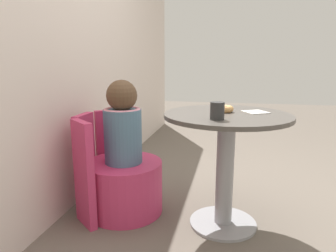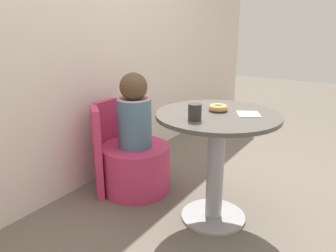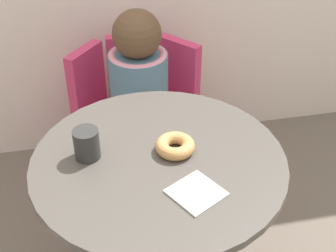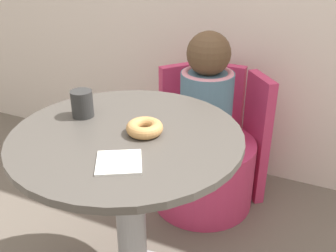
{
  "view_description": "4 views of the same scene",
  "coord_description": "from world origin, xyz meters",
  "px_view_note": "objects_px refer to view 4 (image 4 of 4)",
  "views": [
    {
      "loc": [
        -1.9,
        0.0,
        1.03
      ],
      "look_at": [
        -0.03,
        0.4,
        0.62
      ],
      "focal_mm": 32.0,
      "sensor_mm": 36.0,
      "label": 1
    },
    {
      "loc": [
        -1.88,
        -0.76,
        1.25
      ],
      "look_at": [
        -0.06,
        0.4,
        0.57
      ],
      "focal_mm": 35.0,
      "sensor_mm": 36.0,
      "label": 2
    },
    {
      "loc": [
        -0.28,
        -1.04,
        1.62
      ],
      "look_at": [
        0.0,
        0.35,
        0.6
      ],
      "focal_mm": 50.0,
      "sensor_mm": 36.0,
      "label": 3
    },
    {
      "loc": [
        0.5,
        -0.95,
        1.32
      ],
      "look_at": [
        -0.08,
        0.31,
        0.63
      ],
      "focal_mm": 42.0,
      "sensor_mm": 36.0,
      "label": 4
    }
  ],
  "objects_px": {
    "donut": "(145,128)",
    "round_table": "(129,187)",
    "child_figure": "(207,94)",
    "tub_chair": "(203,172)",
    "cup": "(82,104)"
  },
  "relations": [
    {
      "from": "tub_chair",
      "to": "donut",
      "type": "distance_m",
      "value": 0.87
    },
    {
      "from": "child_figure",
      "to": "tub_chair",
      "type": "bearing_deg",
      "value": -82.87
    },
    {
      "from": "round_table",
      "to": "donut",
      "type": "distance_m",
      "value": 0.24
    },
    {
      "from": "tub_chair",
      "to": "donut",
      "type": "height_order",
      "value": "donut"
    },
    {
      "from": "tub_chair",
      "to": "cup",
      "type": "bearing_deg",
      "value": -111.17
    },
    {
      "from": "child_figure",
      "to": "donut",
      "type": "relative_size",
      "value": 4.64
    },
    {
      "from": "round_table",
      "to": "cup",
      "type": "xyz_separation_m",
      "value": [
        -0.21,
        0.05,
        0.26
      ]
    },
    {
      "from": "child_figure",
      "to": "donut",
      "type": "distance_m",
      "value": 0.67
    },
    {
      "from": "round_table",
      "to": "cup",
      "type": "relative_size",
      "value": 8.09
    },
    {
      "from": "child_figure",
      "to": "cup",
      "type": "xyz_separation_m",
      "value": [
        -0.24,
        -0.63,
        0.15
      ]
    },
    {
      "from": "donut",
      "to": "round_table",
      "type": "bearing_deg",
      "value": -156.86
    },
    {
      "from": "tub_chair",
      "to": "child_figure",
      "type": "distance_m",
      "value": 0.44
    },
    {
      "from": "child_figure",
      "to": "round_table",
      "type": "bearing_deg",
      "value": -93.29
    },
    {
      "from": "donut",
      "to": "tub_chair",
      "type": "bearing_deg",
      "value": 91.38
    },
    {
      "from": "tub_chair",
      "to": "child_figure",
      "type": "relative_size",
      "value": 0.94
    }
  ]
}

